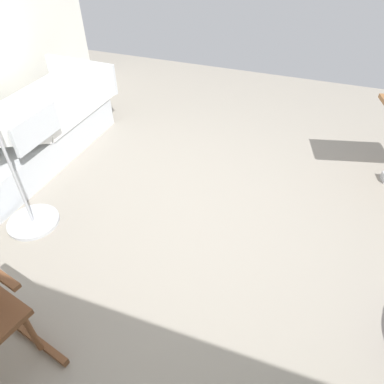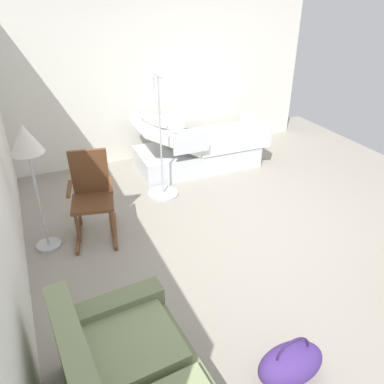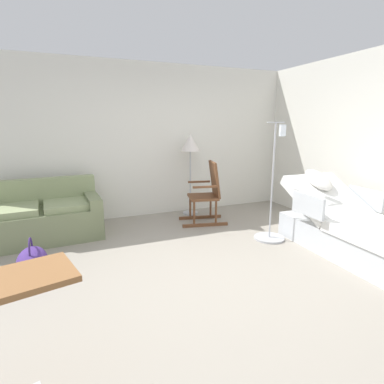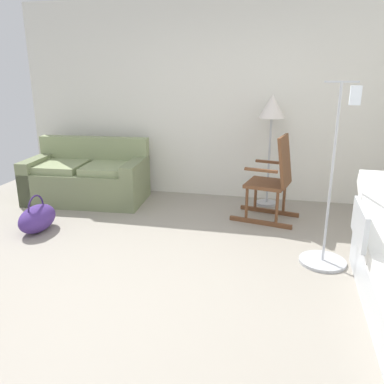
{
  "view_description": "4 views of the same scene",
  "coord_description": "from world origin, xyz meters",
  "views": [
    {
      "loc": [
        -0.72,
        2.2,
        2.24
      ],
      "look_at": [
        -0.08,
        0.42,
        0.63
      ],
      "focal_mm": 33.08,
      "sensor_mm": 36.0,
      "label": 1
    },
    {
      "loc": [
        -3.22,
        2.2,
        2.74
      ],
      "look_at": [
        0.21,
        0.66,
        0.63
      ],
      "focal_mm": 35.96,
      "sensor_mm": 36.0,
      "label": 2
    },
    {
      "loc": [
        -1.32,
        -2.88,
        1.66
      ],
      "look_at": [
        0.13,
        0.66,
        0.8
      ],
      "focal_mm": 28.51,
      "sensor_mm": 36.0,
      "label": 3
    },
    {
      "loc": [
        0.85,
        -3.01,
        1.78
      ],
      "look_at": [
        0.04,
        0.66,
        0.61
      ],
      "focal_mm": 36.92,
      "sensor_mm": 36.0,
      "label": 4
    }
  ],
  "objects": [
    {
      "name": "ground_plane",
      "position": [
        0.0,
        0.0,
        0.0
      ],
      "size": [
        6.89,
        6.89,
        0.0
      ],
      "primitive_type": "plane",
      "color": "gray"
    },
    {
      "name": "duffel_bag",
      "position": [
        -1.78,
        0.72,
        0.15
      ],
      "size": [
        0.32,
        0.56,
        0.43
      ],
      "color": "#472D7A",
      "rests_on": "ground"
    },
    {
      "name": "back_wall",
      "position": [
        0.0,
        2.55,
        1.35
      ],
      "size": [
        5.71,
        0.1,
        2.7
      ],
      "primitive_type": "cube",
      "color": "silver",
      "rests_on": "ground"
    },
    {
      "name": "couch",
      "position": [
        -1.73,
        1.89,
        0.31
      ],
      "size": [
        1.65,
        0.95,
        0.85
      ],
      "color": "#737D57",
      "rests_on": "ground"
    },
    {
      "name": "rocking_chair",
      "position": [
        0.82,
        1.66,
        0.5
      ],
      "size": [
        0.84,
        0.62,
        1.05
      ],
      "color": "brown",
      "rests_on": "ground"
    },
    {
      "name": "floor_lamp",
      "position": [
        0.75,
        2.24,
        1.23
      ],
      "size": [
        0.34,
        0.34,
        1.48
      ],
      "color": "#B2B5BA",
      "rests_on": "ground"
    },
    {
      "name": "iv_pole",
      "position": [
        1.35,
        0.6,
        0.25
      ],
      "size": [
        0.44,
        0.44,
        1.69
      ],
      "color": "#B2B5BA",
      "rests_on": "ground"
    },
    {
      "name": "hospital_bed",
      "position": [
        2.01,
        -0.25,
        0.3
      ],
      "size": [
        1.06,
        2.09,
        1.04
      ],
      "color": "silver",
      "rests_on": "ground"
    }
  ]
}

